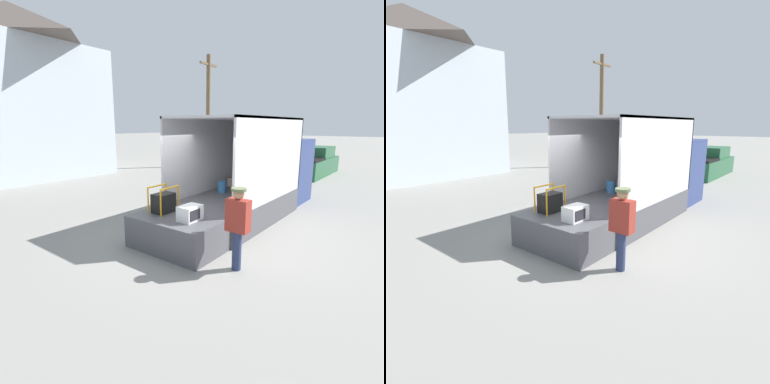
# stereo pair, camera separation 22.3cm
# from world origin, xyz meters

# --- Properties ---
(ground_plane) EXTENTS (160.00, 160.00, 0.00)m
(ground_plane) POSITION_xyz_m (0.00, 0.00, 0.00)
(ground_plane) COLOR gray
(box_truck) EXTENTS (6.06, 2.15, 2.97)m
(box_truck) POSITION_xyz_m (3.61, 0.00, 0.95)
(box_truck) COLOR navy
(box_truck) RESTS_ON ground
(tailgate_deck) EXTENTS (1.31, 2.04, 0.74)m
(tailgate_deck) POSITION_xyz_m (-0.65, 0.00, 0.37)
(tailgate_deck) COLOR #4C4C51
(tailgate_deck) RESTS_ON ground
(microwave) EXTENTS (0.53, 0.36, 0.33)m
(microwave) POSITION_xyz_m (-0.66, -0.38, 0.91)
(microwave) COLOR white
(microwave) RESTS_ON tailgate_deck
(portable_generator) EXTENTS (0.64, 0.43, 0.63)m
(portable_generator) POSITION_xyz_m (-0.53, 0.50, 0.98)
(portable_generator) COLOR black
(portable_generator) RESTS_ON tailgate_deck
(worker_person) EXTENTS (0.29, 0.44, 1.62)m
(worker_person) POSITION_xyz_m (-0.73, -1.58, 0.99)
(worker_person) COLOR navy
(worker_person) RESTS_ON ground
(pickup_truck_green) EXTENTS (4.90, 2.09, 1.56)m
(pickup_truck_green) POSITION_xyz_m (12.10, 0.92, 0.65)
(pickup_truck_green) COLOR #1E5633
(pickup_truck_green) RESTS_ON ground
(house_backdrop) EXTENTS (7.38, 8.22, 9.09)m
(house_backdrop) POSITION_xyz_m (2.25, 14.08, 4.63)
(house_backdrop) COLOR #A8B2BC
(house_backdrop) RESTS_ON ground
(utility_pole) EXTENTS (1.80, 0.28, 7.20)m
(utility_pole) POSITION_xyz_m (11.48, 7.57, 3.75)
(utility_pole) COLOR brown
(utility_pole) RESTS_ON ground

